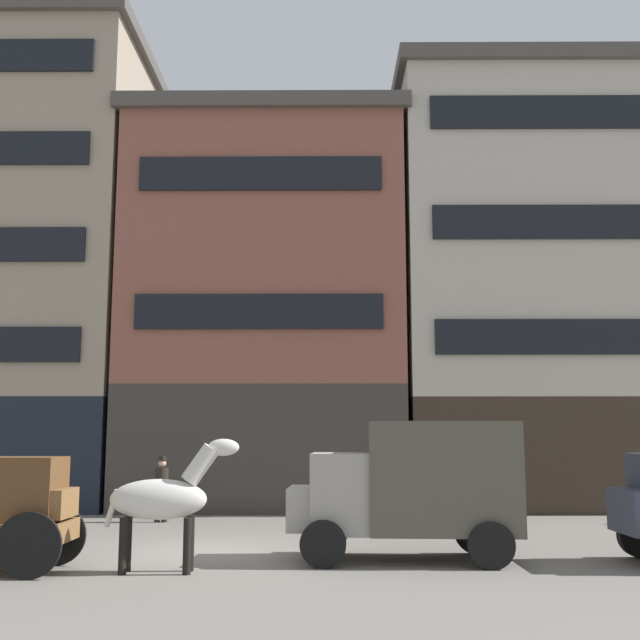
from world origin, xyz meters
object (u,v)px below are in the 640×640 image
(draft_horse, at_px, (164,498))
(delivery_truck_far, at_px, (411,484))
(pedestrian_officer, at_px, (162,486))
(fire_hydrant_curbside, at_px, (639,508))

(draft_horse, bearing_deg, delivery_truck_far, 17.26)
(delivery_truck_far, distance_m, pedestrian_officer, 9.15)
(draft_horse, xyz_separation_m, delivery_truck_far, (4.49, 1.40, 0.15))
(delivery_truck_far, xyz_separation_m, fire_hydrant_curbside, (6.81, 6.27, -1.00))
(delivery_truck_far, relative_size, pedestrian_officer, 2.46)
(pedestrian_officer, xyz_separation_m, fire_hydrant_curbside, (13.02, -0.43, -0.55))
(fire_hydrant_curbside, bearing_deg, draft_horse, -145.84)
(delivery_truck_far, bearing_deg, pedestrian_officer, 132.79)
(draft_horse, height_order, pedestrian_officer, draft_horse)
(draft_horse, height_order, delivery_truck_far, delivery_truck_far)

